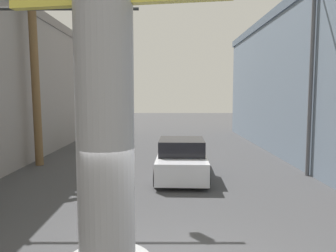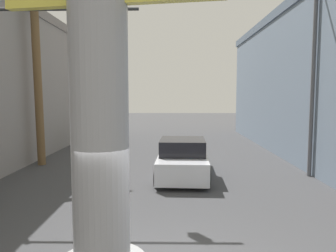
{
  "view_description": "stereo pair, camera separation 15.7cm",
  "coord_description": "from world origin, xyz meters",
  "px_view_note": "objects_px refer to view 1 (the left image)",
  "views": [
    {
      "loc": [
        0.02,
        -5.6,
        3.3
      ],
      "look_at": [
        0.0,
        6.06,
        2.19
      ],
      "focal_mm": 35.0,
      "sensor_mm": 36.0,
      "label": 1
    },
    {
      "loc": [
        0.18,
        -5.6,
        3.3
      ],
      "look_at": [
        0.0,
        6.06,
        2.19
      ],
      "focal_mm": 35.0,
      "sensor_mm": 36.0,
      "label": 2
    }
  ],
  "objects_px": {
    "neon_sign_pole": "(104,10)",
    "street_lamp": "(304,59)",
    "traffic_light_mast": "(33,65)",
    "palm_tree_mid_left": "(35,55)",
    "pedestrian_far_left": "(79,134)",
    "car_lead": "(182,159)"
  },
  "relations": [
    {
      "from": "neon_sign_pole",
      "to": "street_lamp",
      "type": "xyz_separation_m",
      "value": [
        6.3,
        8.27,
        0.19
      ]
    },
    {
      "from": "neon_sign_pole",
      "to": "traffic_light_mast",
      "type": "distance_m",
      "value": 6.45
    },
    {
      "from": "neon_sign_pole",
      "to": "palm_tree_mid_left",
      "type": "bearing_deg",
      "value": 116.66
    },
    {
      "from": "neon_sign_pole",
      "to": "traffic_light_mast",
      "type": "relative_size",
      "value": 1.67
    },
    {
      "from": "street_lamp",
      "to": "pedestrian_far_left",
      "type": "distance_m",
      "value": 12.88
    },
    {
      "from": "traffic_light_mast",
      "to": "palm_tree_mid_left",
      "type": "height_order",
      "value": "palm_tree_mid_left"
    },
    {
      "from": "palm_tree_mid_left",
      "to": "pedestrian_far_left",
      "type": "bearing_deg",
      "value": 80.05
    },
    {
      "from": "street_lamp",
      "to": "traffic_light_mast",
      "type": "relative_size",
      "value": 1.31
    },
    {
      "from": "neon_sign_pole",
      "to": "street_lamp",
      "type": "relative_size",
      "value": 1.28
    },
    {
      "from": "neon_sign_pole",
      "to": "palm_tree_mid_left",
      "type": "relative_size",
      "value": 1.23
    },
    {
      "from": "neon_sign_pole",
      "to": "pedestrian_far_left",
      "type": "distance_m",
      "value": 15.45
    },
    {
      "from": "palm_tree_mid_left",
      "to": "traffic_light_mast",
      "type": "bearing_deg",
      "value": -69.11
    },
    {
      "from": "neon_sign_pole",
      "to": "palm_tree_mid_left",
      "type": "xyz_separation_m",
      "value": [
        -5.13,
        10.22,
        0.58
      ]
    },
    {
      "from": "street_lamp",
      "to": "neon_sign_pole",
      "type": "bearing_deg",
      "value": -127.33
    },
    {
      "from": "car_lead",
      "to": "street_lamp",
      "type": "bearing_deg",
      "value": 0.89
    },
    {
      "from": "car_lead",
      "to": "pedestrian_far_left",
      "type": "height_order",
      "value": "pedestrian_far_left"
    },
    {
      "from": "street_lamp",
      "to": "traffic_light_mast",
      "type": "distance_m",
      "value": 10.04
    },
    {
      "from": "car_lead",
      "to": "pedestrian_far_left",
      "type": "relative_size",
      "value": 2.82
    },
    {
      "from": "street_lamp",
      "to": "palm_tree_mid_left",
      "type": "xyz_separation_m",
      "value": [
        -11.43,
        1.95,
        0.39
      ]
    },
    {
      "from": "neon_sign_pole",
      "to": "car_lead",
      "type": "xyz_separation_m",
      "value": [
        1.49,
        8.19,
        -3.83
      ]
    },
    {
      "from": "car_lead",
      "to": "traffic_light_mast",
      "type": "bearing_deg",
      "value": -150.99
    },
    {
      "from": "neon_sign_pole",
      "to": "palm_tree_mid_left",
      "type": "distance_m",
      "value": 11.45
    }
  ]
}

